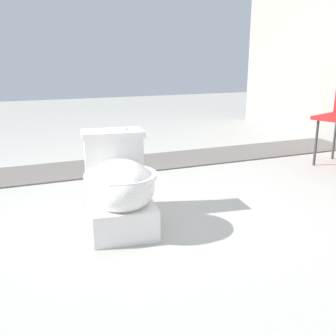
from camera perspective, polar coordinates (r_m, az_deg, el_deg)
The scene contains 3 objects.
ground_plane at distance 2.31m, azimuth -5.46°, elevation -7.90°, with size 14.00×14.00×0.00m, color #A8A59E.
gravel_strip at distance 3.54m, azimuth -3.35°, elevation 0.80°, with size 0.56×8.00×0.01m, color #605B56.
toilet at distance 2.23m, azimuth -7.16°, elevation -2.78°, with size 0.67×0.45×0.52m.
Camera 1 is at (2.03, -0.58, 0.93)m, focal length 42.00 mm.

